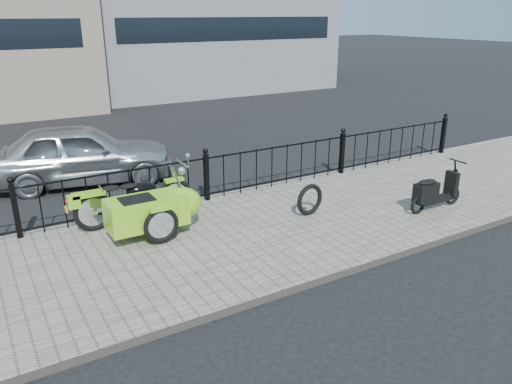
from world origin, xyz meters
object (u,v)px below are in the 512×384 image
motorcycle_sidecar (154,207)px  spare_tire (310,200)px  scooter (434,193)px  sedan_car (81,154)px

motorcycle_sidecar → spare_tire: size_ratio=3.76×
motorcycle_sidecar → scooter: motorcycle_sidecar is taller
spare_tire → sedan_car: 5.45m
scooter → motorcycle_sidecar: bearing=160.6°
motorcycle_sidecar → scooter: (4.93, -1.74, -0.12)m
scooter → sedan_car: (-5.30, 5.47, 0.22)m
spare_tire → sedan_car: sedan_car is taller
motorcycle_sidecar → sedan_car: size_ratio=0.56×
scooter → spare_tire: size_ratio=2.21×
spare_tire → motorcycle_sidecar: bearing=165.2°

